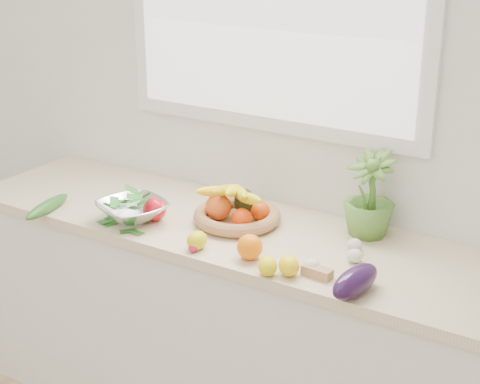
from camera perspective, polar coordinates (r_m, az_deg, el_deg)
The scene contains 18 objects.
back_wall at distance 2.88m, azimuth 2.54°, elevation 7.72°, with size 4.50×0.02×2.70m, color white.
counter_cabinet at distance 3.00m, azimuth -0.62°, elevation -10.80°, with size 2.20×0.58×0.86m, color silver.
countertop at distance 2.79m, azimuth -0.66°, elevation -2.94°, with size 2.24×0.62×0.04m, color beige.
orange_loose at distance 2.50m, azimuth 0.76°, elevation -4.29°, with size 0.09×0.09×0.09m, color orange.
lemon_a at distance 2.40m, azimuth 2.15°, elevation -5.75°, with size 0.06×0.08×0.06m, color yellow.
lemon_b at distance 2.58m, azimuth -3.35°, elevation -3.76°, with size 0.07×0.08×0.07m, color #D2D40B.
lemon_c at distance 2.40m, azimuth 3.81°, elevation -5.72°, with size 0.07×0.09×0.07m, color yellow.
apple at distance 2.82m, azimuth -6.64°, elevation -1.34°, with size 0.09×0.09×0.09m, color red.
ginger at distance 2.41m, azimuth 6.00°, elevation -6.19°, with size 0.10×0.04×0.03m, color tan.
garlic_a at distance 2.52m, azimuth 8.90°, elevation -4.92°, with size 0.06×0.06×0.05m, color silver.
garlic_b at distance 2.60m, azimuth 8.89°, elevation -4.08°, with size 0.05×0.05×0.05m, color beige.
garlic_c at distance 2.43m, azimuth 5.60°, elevation -5.73°, with size 0.06×0.06×0.05m, color beige.
eggplant at distance 2.31m, azimuth 8.94°, elevation -6.85°, with size 0.08×0.22×0.09m, color #230D32.
cucumber at distance 2.98m, azimuth -14.72°, elevation -1.10°, with size 0.05×0.27×0.05m, color #235118.
radish at distance 2.56m, azimuth -3.67°, elevation -4.33°, with size 0.03×0.03×0.03m, color #D41A4B.
potted_herb at distance 2.68m, azimuth 10.02°, elevation -0.21°, with size 0.18×0.18×0.33m, color #528530.
fruit_basket at distance 2.78m, azimuth -0.29°, elevation -1.45°, with size 0.42×0.42×0.18m.
colander_with_spinach at distance 2.81m, azimuth -8.38°, elevation -1.12°, with size 0.32×0.32×0.13m.
Camera 1 is at (1.37, -0.20, 2.02)m, focal length 55.00 mm.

